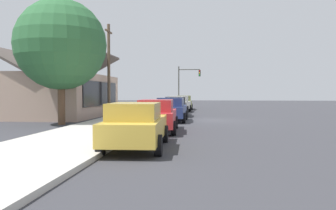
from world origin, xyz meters
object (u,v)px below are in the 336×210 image
Objects in this scene: utility_pole_wooden at (109,68)px; shade_tree at (61,45)px; car_ivory at (179,104)px; car_charcoal at (176,106)px; car_olive at (184,102)px; car_navy at (171,109)px; car_mustard at (136,125)px; car_cherry at (157,115)px; traffic_light_main at (187,80)px; fire_hydrant_red at (169,106)px.

shade_tree is at bearing 174.17° from utility_pole_wooden.
utility_pole_wooden is at bearing 141.53° from car_ivory.
car_charcoal and car_olive have the same top height.
car_navy is at bearing 178.63° from car_charcoal.
car_navy is 0.91× the size of car_olive.
car_cherry is at bearing -2.68° from car_mustard.
traffic_light_main is at bearing -2.89° from car_mustard.
car_cherry is 1.00× the size of car_olive.
utility_pole_wooden is (7.60, -0.78, -0.86)m from shade_tree.
car_ivory and car_olive have the same top height.
traffic_light_main is (9.49, -0.33, 2.68)m from car_ivory.
car_cherry is at bearing -175.89° from fire_hydrant_red.
shade_tree is at bearing 34.68° from car_mustard.
fire_hydrant_red is (3.44, 1.33, -0.32)m from car_ivory.
car_ivory is 0.60× the size of shade_tree.
car_navy is 0.84× the size of traffic_light_main.
utility_pole_wooden is at bearing 49.90° from car_navy.
traffic_light_main is 6.95m from fire_hydrant_red.
car_charcoal is at bearing -2.55° from car_mustard.
car_cherry is at bearing 178.52° from car_navy.
car_navy is (6.05, -0.13, -0.00)m from car_cherry.
utility_pole_wooden reaches higher than car_navy.
car_charcoal is at bearing -37.53° from shade_tree.
car_cherry is 6.72× the size of fire_hydrant_red.
car_navy is at bearing 179.77° from traffic_light_main.
traffic_light_main is at bearing -0.43° from car_navy.
shade_tree is 1.00× the size of utility_pole_wooden.
car_ivory is 6.39× the size of fire_hydrant_red.
car_mustard is at bearing -161.03° from utility_pole_wooden.
car_olive is at bearing -18.23° from shade_tree.
car_olive is (27.18, -0.05, -0.00)m from car_mustard.
utility_pole_wooden reaches higher than car_charcoal.
car_olive is at bearing -2.57° from car_mustard.
car_mustard is at bearing 179.00° from car_navy.
fire_hydrant_red is at bearing 6.21° from car_navy.
car_cherry is at bearing 177.18° from car_charcoal.
car_olive is at bearing 0.15° from car_navy.
car_olive is 0.64× the size of shade_tree.
utility_pole_wooden is (10.71, 5.45, 3.11)m from car_cherry.
fire_hydrant_red is (-2.01, 1.48, -0.32)m from car_olive.
car_mustard is at bearing 179.57° from traffic_light_main.
traffic_light_main reaches higher than car_ivory.
utility_pole_wooden is at bearing 151.05° from car_olive.
car_mustard is at bearing 176.62° from car_olive.
car_navy is 0.96× the size of car_ivory.
fire_hydrant_red is at bearing -15.71° from shade_tree.
car_cherry and car_olive have the same top height.
car_charcoal is 5.44m from car_ivory.
utility_pole_wooden reaches higher than car_ivory.
shade_tree is (-13.55, 6.10, 3.97)m from car_ivory.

